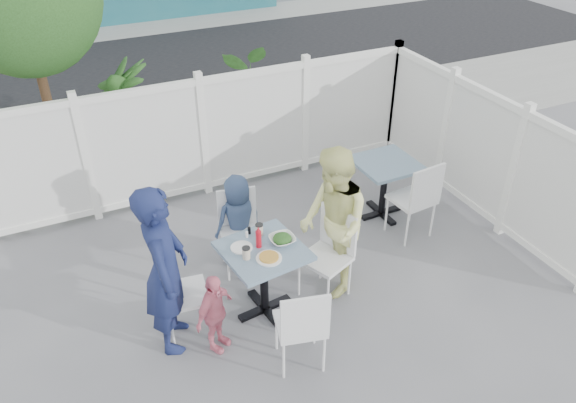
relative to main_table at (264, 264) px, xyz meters
name	(u,v)px	position (x,y,z in m)	size (l,w,h in m)	color
ground	(274,306)	(0.11, 0.02, -0.60)	(80.00, 80.00, 0.00)	slate
near_sidewalk	(173,149)	(0.11, 3.82, -0.60)	(24.00, 2.60, 0.01)	gray
street	(124,72)	(0.11, 7.52, -0.60)	(24.00, 5.00, 0.01)	black
far_sidewalk	(98,32)	(0.11, 10.62, -0.60)	(24.00, 1.60, 0.01)	gray
fence_back	(204,139)	(0.21, 2.42, 0.18)	(5.86, 0.08, 1.60)	white
fence_right	(477,154)	(3.11, 0.62, 0.18)	(0.08, 3.66, 1.60)	white
potted_shrub_a	(126,126)	(-0.62, 3.12, 0.24)	(0.95, 0.95, 1.69)	#214418
potted_shrub_b	(270,110)	(1.40, 3.02, 0.13)	(1.32, 1.15, 1.47)	#214418
main_table	(264,264)	(0.00, 0.00, 0.00)	(0.82, 0.82, 0.78)	#465F81
spare_table	(385,174)	(2.02, 0.95, -0.02)	(0.72, 0.72, 0.76)	#465F81
chair_left	(176,289)	(-0.85, 0.08, -0.06)	(0.46, 0.48, 0.94)	white
chair_right	(331,248)	(0.73, -0.02, -0.04)	(0.56, 0.57, 0.97)	white
chair_back	(239,224)	(0.05, 0.79, -0.07)	(0.49, 0.48, 0.92)	white
chair_near	(302,323)	(0.01, -0.81, -0.06)	(0.51, 0.50, 0.93)	white
chair_spare	(418,195)	(2.09, 0.39, -0.02)	(0.50, 0.48, 1.00)	white
man	(165,270)	(-0.93, 0.01, 0.24)	(0.62, 0.41, 1.70)	#17204C
woman	(333,224)	(0.77, 0.04, 0.21)	(0.79, 0.61, 1.62)	yellow
boy	(239,220)	(0.08, 0.87, -0.07)	(0.53, 0.34, 1.08)	navy
toddler	(215,313)	(-0.59, -0.26, -0.18)	(0.50, 0.21, 0.85)	pink
plate_main	(269,258)	(-0.01, -0.16, 0.18)	(0.24, 0.24, 0.02)	white
plate_side	(242,248)	(-0.18, 0.10, 0.18)	(0.21, 0.21, 0.01)	white
salad_bowl	(282,240)	(0.21, 0.02, 0.21)	(0.24, 0.24, 0.06)	white
coffee_cup_a	(246,253)	(-0.19, -0.06, 0.23)	(0.07, 0.07, 0.11)	beige
coffee_cup_b	(259,230)	(0.06, 0.22, 0.23)	(0.07, 0.07, 0.11)	beige
ketchup_bottle	(259,239)	(-0.02, 0.05, 0.26)	(0.06, 0.06, 0.18)	red
salt_shaker	(247,235)	(-0.07, 0.24, 0.21)	(0.03, 0.03, 0.06)	white
pepper_shaker	(249,230)	(-0.02, 0.28, 0.21)	(0.03, 0.03, 0.07)	black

